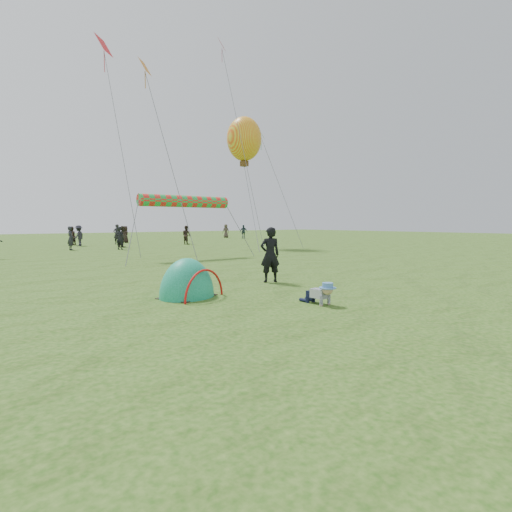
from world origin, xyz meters
TOP-DOWN VIEW (x-y plane):
  - ground at (0.00, 0.00)m, footprint 140.00×140.00m
  - crawling_toddler at (0.28, 0.09)m, footprint 0.51×0.73m
  - popup_tent at (-1.76, 2.94)m, footprint 1.95×1.79m
  - standing_adult at (1.63, 3.56)m, footprint 0.77×0.65m
  - crowd_person_0 at (5.63, 29.33)m, footprint 0.70×0.52m
  - crowd_person_1 at (4.44, 24.51)m, footprint 1.02×0.97m
  - crowd_person_2 at (21.84, 32.14)m, footprint 1.04×0.72m
  - crowd_person_4 at (7.13, 31.26)m, footprint 0.80×0.93m
  - crowd_person_6 at (3.34, 22.15)m, footprint 0.68×0.71m
  - crowd_person_7 at (10.29, 25.09)m, footprint 0.78×0.92m
  - crowd_person_9 at (2.20, 28.49)m, footprint 1.23×1.24m
  - crowd_person_10 at (21.59, 35.54)m, footprint 0.94×0.73m
  - crowd_person_12 at (0.42, 23.76)m, footprint 0.47×0.66m
  - crowd_person_13 at (2.04, 30.14)m, footprint 0.98×0.97m
  - balloon_kite at (12.20, 19.08)m, footprint 2.71×2.71m
  - rainbow_tube_kite at (3.75, 13.16)m, footprint 5.22×0.64m
  - diamond_kite_0 at (1.78, 19.62)m, footprint 1.36×1.36m
  - diamond_kite_3 at (14.40, 19.68)m, footprint 1.17×1.17m
  - diamond_kite_5 at (10.37, 19.36)m, footprint 1.05×1.05m
  - diamond_kite_7 at (1.41, 12.64)m, footprint 0.85×0.85m

SIDE VIEW (x-z plane):
  - ground at x=0.00m, z-range 0.00..0.00m
  - popup_tent at x=-1.76m, z-range -1.03..1.03m
  - crawling_toddler at x=0.28m, z-range 0.00..0.56m
  - crowd_person_4 at x=7.13m, z-range 0.00..1.60m
  - crowd_person_13 at x=2.04m, z-range 0.00..1.60m
  - crowd_person_2 at x=21.84m, z-range 0.00..1.64m
  - crowd_person_6 at x=3.34m, z-range 0.00..1.64m
  - crowd_person_7 at x=10.29m, z-range 0.00..1.66m
  - crowd_person_1 at x=4.44m, z-range 0.00..1.67m
  - crowd_person_12 at x=0.42m, z-range 0.00..1.68m
  - crowd_person_10 at x=21.59m, z-range 0.00..1.71m
  - crowd_person_9 at x=2.20m, z-range 0.00..1.71m
  - crowd_person_0 at x=5.63m, z-range 0.00..1.77m
  - standing_adult at x=1.63m, z-range 0.00..1.81m
  - rainbow_tube_kite at x=3.75m, z-range 2.77..3.41m
  - balloon_kite at x=12.20m, z-range 6.33..10.12m
  - diamond_kite_3 at x=14.40m, z-range 8.79..9.74m
  - diamond_kite_7 at x=1.41m, z-range 9.10..9.80m
  - diamond_kite_0 at x=1.78m, z-range 12.31..13.42m
  - diamond_kite_5 at x=10.37m, z-range 14.65..15.51m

